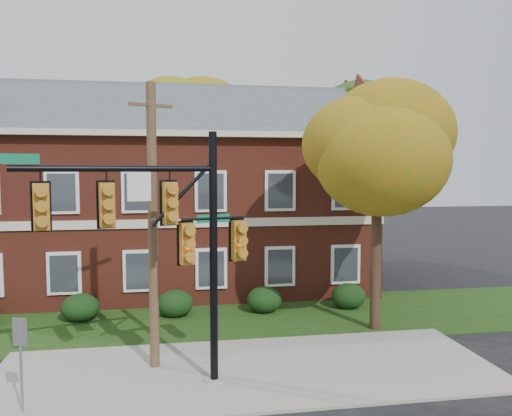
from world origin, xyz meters
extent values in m
plane|color=black|center=(0.00, 0.00, 0.00)|extent=(120.00, 120.00, 0.00)
cube|color=gray|center=(0.00, 1.00, 0.04)|extent=(14.00, 5.00, 0.08)
cube|color=#193811|center=(0.00, 6.00, 0.02)|extent=(30.00, 6.00, 0.04)
cube|color=maroon|center=(-2.00, 12.00, 3.50)|extent=(18.00, 8.00, 7.00)
cube|color=beige|center=(-2.00, 12.00, 7.12)|extent=(18.80, 8.80, 0.24)
cube|color=beige|center=(-2.00, 7.97, 3.50)|extent=(18.00, 0.12, 0.35)
ellipsoid|color=black|center=(-5.50, 6.70, 0.53)|extent=(1.40, 1.26, 1.05)
ellipsoid|color=black|center=(-2.00, 6.70, 0.53)|extent=(1.40, 1.26, 1.05)
ellipsoid|color=black|center=(1.50, 6.70, 0.53)|extent=(1.40, 1.26, 1.05)
ellipsoid|color=black|center=(5.00, 6.70, 0.53)|extent=(1.40, 1.26, 1.05)
cylinder|color=black|center=(5.00, 4.00, 2.88)|extent=(0.36, 0.36, 5.76)
ellipsoid|color=#AC5D0E|center=(5.00, 4.00, 6.48)|extent=(4.25, 4.25, 3.60)
ellipsoid|color=#AC5D0E|center=(5.62, 3.62, 7.08)|extent=(3.50, 3.50, 3.00)
cylinder|color=black|center=(9.00, 13.00, 3.52)|extent=(0.36, 0.36, 7.04)
ellipsoid|color=#19370F|center=(9.00, 13.00, 7.92)|extent=(5.95, 5.95, 5.04)
ellipsoid|color=#19370F|center=(9.88, 12.47, 8.52)|extent=(4.90, 4.90, 4.20)
cylinder|color=black|center=(-1.00, 20.00, 3.84)|extent=(0.36, 0.36, 7.68)
ellipsoid|color=#AB640E|center=(-1.00, 20.00, 8.64)|extent=(6.46, 6.46, 5.47)
ellipsoid|color=#AB640E|center=(-0.05, 19.43, 9.24)|extent=(5.32, 5.32, 4.56)
cylinder|color=gray|center=(-1.00, 0.39, 0.08)|extent=(0.53, 0.53, 0.15)
cylinder|color=black|center=(-1.00, 0.39, 3.32)|extent=(0.26, 0.26, 6.63)
cylinder|color=black|center=(-3.28, -0.25, 5.68)|extent=(4.60, 1.43, 0.15)
cylinder|color=black|center=(-1.00, 0.39, 4.41)|extent=(1.66, 0.53, 0.08)
cube|color=#AC6D1B|center=(-4.92, -0.71, 4.83)|extent=(0.48, 0.39, 1.10)
cube|color=#AC6D1B|center=(-3.55, -0.33, 4.83)|extent=(0.48, 0.39, 1.10)
cube|color=#AC6D1B|center=(-2.09, 0.08, 4.83)|extent=(0.48, 0.39, 1.10)
cube|color=silver|center=(-2.82, -0.12, 5.26)|extent=(0.56, 0.19, 0.71)
cube|color=#0D6841|center=(-5.38, -0.84, 5.89)|extent=(0.92, 0.29, 0.23)
cube|color=#AC6D1B|center=(-1.68, 0.20, 3.79)|extent=(0.48, 0.39, 1.10)
cube|color=#AC6D1B|center=(-0.32, 0.58, 3.79)|extent=(0.48, 0.39, 1.10)
cube|color=#0D6841|center=(-1.00, 0.39, 4.41)|extent=(0.88, 0.28, 0.22)
cylinder|color=#442F1F|center=(-2.59, 1.68, 4.03)|extent=(0.36, 0.36, 8.05)
cube|color=#442F1F|center=(-2.59, 1.68, 7.43)|extent=(1.18, 0.60, 0.09)
cylinder|color=slate|center=(-5.50, -0.60, 1.14)|extent=(0.08, 0.08, 2.28)
cube|color=slate|center=(-5.50, -0.60, 1.97)|extent=(0.33, 0.13, 0.64)
camera|label=1|loc=(-2.01, -12.43, 5.64)|focal=35.00mm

